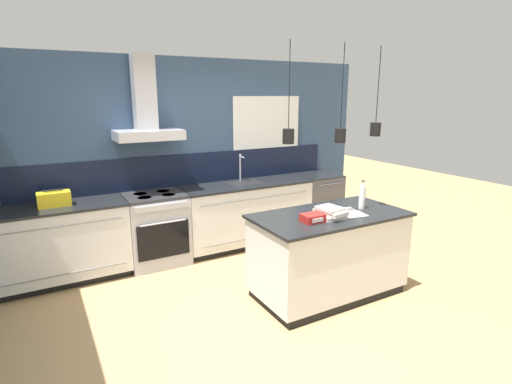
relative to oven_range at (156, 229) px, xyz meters
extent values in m
plane|color=tan|center=(0.57, -1.69, -0.46)|extent=(16.00, 16.00, 0.00)
cube|color=#354C6B|center=(0.57, 0.34, 0.84)|extent=(5.60, 0.06, 2.60)
cube|color=black|center=(0.57, 0.30, 0.67)|extent=(4.42, 0.02, 0.43)
cube|color=white|center=(1.82, 0.30, 1.16)|extent=(1.12, 0.01, 0.96)
cube|color=black|center=(1.82, 0.31, 1.16)|extent=(1.04, 0.01, 0.88)
cube|color=#B5B5BA|center=(0.00, 0.08, 1.18)|extent=(0.80, 0.46, 0.12)
cube|color=#B5B5BA|center=(0.00, 0.17, 1.69)|extent=(0.26, 0.20, 0.90)
cylinder|color=black|center=(0.85, -1.71, 1.75)|extent=(0.01, 0.01, 0.79)
cylinder|color=black|center=(0.85, -1.71, 1.28)|extent=(0.11, 0.11, 0.14)
sphere|color=#F9D18C|center=(0.85, -1.71, 1.28)|extent=(0.06, 0.06, 0.06)
cylinder|color=black|center=(1.40, -1.80, 1.74)|extent=(0.01, 0.01, 0.80)
cylinder|color=black|center=(1.40, -1.80, 1.27)|extent=(0.11, 0.11, 0.14)
sphere|color=#F9D18C|center=(1.40, -1.80, 1.27)|extent=(0.06, 0.06, 0.06)
cylinder|color=black|center=(1.90, -1.78, 1.76)|extent=(0.01, 0.01, 0.76)
cylinder|color=black|center=(1.90, -1.78, 1.31)|extent=(0.11, 0.11, 0.14)
sphere|color=#F9D18C|center=(1.90, -1.78, 1.31)|extent=(0.06, 0.06, 0.06)
cube|color=black|center=(-1.08, 0.03, -0.41)|extent=(1.37, 0.56, 0.09)
cube|color=silver|center=(-1.08, 0.00, 0.03)|extent=(1.41, 0.62, 0.79)
cube|color=gray|center=(-1.08, -0.31, 0.30)|extent=(1.24, 0.01, 0.01)
cube|color=gray|center=(-1.08, -0.31, -0.25)|extent=(1.24, 0.01, 0.01)
cube|color=black|center=(-1.08, 0.00, 0.44)|extent=(1.44, 0.64, 0.03)
cube|color=black|center=(1.31, 0.03, -0.41)|extent=(1.81, 0.56, 0.09)
cube|color=silver|center=(1.31, 0.00, 0.03)|extent=(1.86, 0.62, 0.79)
cube|color=gray|center=(1.31, -0.31, 0.30)|extent=(1.64, 0.01, 0.01)
cube|color=gray|center=(1.31, -0.31, -0.25)|extent=(1.64, 0.01, 0.01)
cube|color=black|center=(1.31, 0.00, 0.44)|extent=(1.89, 0.64, 0.03)
cube|color=#262628|center=(1.31, 0.05, 0.45)|extent=(0.48, 0.34, 0.01)
cylinder|color=#B5B5BA|center=(1.31, 0.18, 0.64)|extent=(0.02, 0.02, 0.37)
sphere|color=#B5B5BA|center=(1.31, 0.18, 0.83)|extent=(0.03, 0.03, 0.03)
cylinder|color=#B5B5BA|center=(1.31, 0.12, 0.81)|extent=(0.02, 0.12, 0.02)
cube|color=#B5B5BA|center=(0.00, 0.00, -0.02)|extent=(0.74, 0.62, 0.87)
cube|color=black|center=(0.00, -0.31, -0.06)|extent=(0.64, 0.02, 0.44)
cylinder|color=#B5B5BA|center=(0.00, -0.34, 0.17)|extent=(0.56, 0.02, 0.02)
cube|color=#B5B5BA|center=(0.00, -0.32, 0.36)|extent=(0.64, 0.02, 0.07)
cube|color=#2D2D30|center=(0.00, 0.00, 0.43)|extent=(0.74, 0.60, 0.04)
cylinder|color=black|center=(-0.15, 0.11, 0.45)|extent=(0.17, 0.17, 0.00)
cylinder|color=black|center=(0.15, 0.11, 0.45)|extent=(0.17, 0.17, 0.00)
cylinder|color=black|center=(-0.15, -0.10, 0.45)|extent=(0.17, 0.17, 0.00)
cylinder|color=black|center=(0.15, -0.10, 0.45)|extent=(0.17, 0.17, 0.00)
cube|color=#4C4C51|center=(2.56, 0.00, -0.01)|extent=(0.63, 0.62, 0.89)
cube|color=black|center=(2.56, 0.00, 0.44)|extent=(0.63, 0.62, 0.02)
cylinder|color=#4C4C51|center=(2.56, -0.33, 0.36)|extent=(0.47, 0.02, 0.02)
cube|color=black|center=(1.37, -1.74, -0.41)|extent=(1.52, 0.77, 0.09)
cube|color=silver|center=(1.37, -1.74, 0.03)|extent=(1.58, 0.81, 0.79)
cube|color=black|center=(1.37, -1.74, 0.44)|extent=(1.63, 0.86, 0.03)
cylinder|color=silver|center=(1.79, -1.76, 0.58)|extent=(0.07, 0.07, 0.25)
cylinder|color=silver|center=(1.79, -1.76, 0.73)|extent=(0.03, 0.03, 0.06)
cylinder|color=#262628|center=(1.79, -1.76, 0.76)|extent=(0.03, 0.03, 0.01)
cube|color=silver|center=(1.28, -1.84, 0.48)|extent=(0.26, 0.29, 0.04)
cube|color=silver|center=(1.28, -1.86, 0.52)|extent=(0.26, 0.33, 0.04)
cube|color=silver|center=(1.27, -1.86, 0.55)|extent=(0.23, 0.27, 0.03)
cube|color=red|center=(1.05, -1.86, 0.49)|extent=(0.21, 0.16, 0.08)
cube|color=white|center=(1.05, -1.95, 0.49)|extent=(0.13, 0.01, 0.04)
cube|color=silver|center=(1.50, -1.80, 0.46)|extent=(0.43, 0.41, 0.01)
cube|color=gold|center=(-1.12, 0.00, 0.53)|extent=(0.34, 0.18, 0.16)
cylinder|color=black|center=(-1.12, 0.00, 0.63)|extent=(0.20, 0.02, 0.02)
camera|label=1|loc=(-1.26, -4.83, 1.66)|focal=28.00mm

